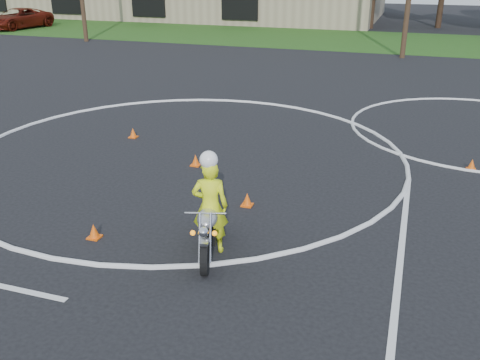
% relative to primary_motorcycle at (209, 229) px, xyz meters
% --- Properties ---
extents(ground, '(120.00, 120.00, 0.00)m').
position_rel_primary_motorcycle_xyz_m(ground, '(-2.63, 1.91, -0.52)').
color(ground, black).
rests_on(ground, ground).
extents(grass_strip, '(120.00, 10.00, 0.02)m').
position_rel_primary_motorcycle_xyz_m(grass_strip, '(-2.63, 28.91, -0.51)').
color(grass_strip, '#1E4714').
rests_on(grass_strip, ground).
extents(course_markings, '(19.05, 19.05, 0.12)m').
position_rel_primary_motorcycle_xyz_m(course_markings, '(-0.46, 6.26, -0.51)').
color(course_markings, silver).
rests_on(course_markings, ground).
extents(primary_motorcycle, '(0.81, 1.98, 1.07)m').
position_rel_primary_motorcycle_xyz_m(primary_motorcycle, '(0.00, 0.00, 0.00)').
color(primary_motorcycle, black).
rests_on(primary_motorcycle, ground).
extents(rider_primary_grp, '(0.75, 0.59, 1.98)m').
position_rel_primary_motorcycle_xyz_m(rider_primary_grp, '(-0.01, 0.13, 0.44)').
color(rider_primary_grp, '#ECFF1A').
rests_on(rider_primary_grp, ground).
extents(pickup_grp, '(3.44, 5.78, 1.51)m').
position_rel_primary_motorcycle_xyz_m(pickup_grp, '(-26.42, 27.19, 0.23)').
color(pickup_grp, '#531109').
rests_on(pickup_grp, ground).
extents(traffic_cones, '(19.05, 12.55, 0.30)m').
position_rel_primary_motorcycle_xyz_m(traffic_cones, '(3.14, 5.48, -0.38)').
color(traffic_cones, '#F85B0D').
rests_on(traffic_cones, ground).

